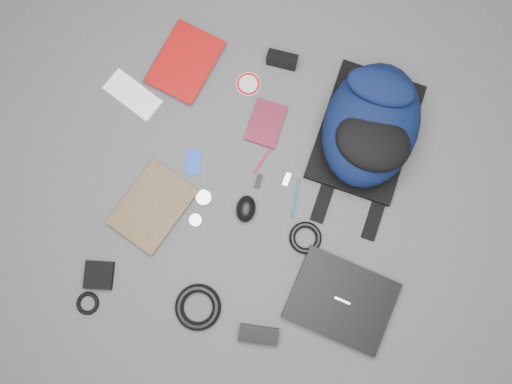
% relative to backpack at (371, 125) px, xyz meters
% --- Properties ---
extents(ground, '(4.00, 4.00, 0.00)m').
position_rel_backpack_xyz_m(ground, '(-0.33, -0.31, -0.10)').
color(ground, '#4F4F51').
rests_on(ground, ground).
extents(backpack, '(0.39, 0.53, 0.21)m').
position_rel_backpack_xyz_m(backpack, '(0.00, 0.00, 0.00)').
color(backpack, black).
rests_on(backpack, ground).
extents(laptop, '(0.38, 0.32, 0.03)m').
position_rel_backpack_xyz_m(laptop, '(0.04, -0.60, -0.09)').
color(laptop, black).
rests_on(laptop, ground).
extents(textbook_red, '(0.26, 0.31, 0.03)m').
position_rel_backpack_xyz_m(textbook_red, '(-0.80, 0.12, -0.09)').
color(textbook_red, '#900809').
rests_on(textbook_red, ground).
extents(comic_book, '(0.29, 0.33, 0.02)m').
position_rel_backpack_xyz_m(comic_book, '(-0.77, -0.41, -0.09)').
color(comic_book, '#AA800C').
rests_on(comic_book, ground).
extents(envelope, '(0.23, 0.17, 0.00)m').
position_rel_backpack_xyz_m(envelope, '(-0.86, -0.06, -0.10)').
color(envelope, white).
rests_on(envelope, ground).
extents(dvd_case, '(0.13, 0.17, 0.01)m').
position_rel_backpack_xyz_m(dvd_case, '(-0.36, -0.05, -0.10)').
color(dvd_case, '#490E1B').
rests_on(dvd_case, ground).
extents(compact_camera, '(0.11, 0.04, 0.06)m').
position_rel_backpack_xyz_m(compact_camera, '(-0.35, 0.19, -0.07)').
color(compact_camera, black).
rests_on(compact_camera, ground).
extents(sticker_disc, '(0.11, 0.11, 0.00)m').
position_rel_backpack_xyz_m(sticker_disc, '(-0.46, 0.08, -0.10)').
color(sticker_disc, silver).
rests_on(sticker_disc, ground).
extents(pen_teal, '(0.02, 0.14, 0.01)m').
position_rel_backpack_xyz_m(pen_teal, '(-0.19, -0.29, -0.10)').
color(pen_teal, '#0B566B').
rests_on(pen_teal, ground).
extents(pen_red, '(0.05, 0.12, 0.01)m').
position_rel_backpack_xyz_m(pen_red, '(-0.33, -0.18, -0.10)').
color(pen_red, '#B00D21').
rests_on(pen_red, ground).
extents(id_badge, '(0.08, 0.10, 0.00)m').
position_rel_backpack_xyz_m(id_badge, '(-0.58, -0.25, -0.10)').
color(id_badge, '#193BBB').
rests_on(id_badge, ground).
extents(usb_black, '(0.02, 0.05, 0.01)m').
position_rel_backpack_xyz_m(usb_black, '(-0.33, -0.27, -0.10)').
color(usb_black, black).
rests_on(usb_black, ground).
extents(usb_silver, '(0.03, 0.05, 0.01)m').
position_rel_backpack_xyz_m(usb_silver, '(-0.24, -0.24, -0.10)').
color(usb_silver, silver).
rests_on(usb_silver, ground).
extents(mouse, '(0.08, 0.10, 0.05)m').
position_rel_backpack_xyz_m(mouse, '(-0.35, -0.38, -0.08)').
color(mouse, black).
rests_on(mouse, ground).
extents(headphone_left, '(0.07, 0.07, 0.01)m').
position_rel_backpack_xyz_m(headphone_left, '(-0.51, -0.37, -0.10)').
color(headphone_left, '#B2B2B4').
rests_on(headphone_left, ground).
extents(headphone_right, '(0.05, 0.05, 0.01)m').
position_rel_backpack_xyz_m(headphone_right, '(-0.52, -0.45, -0.10)').
color(headphone_right, '#B4B4B6').
rests_on(headphone_right, ground).
extents(cable_coil, '(0.14, 0.14, 0.02)m').
position_rel_backpack_xyz_m(cable_coil, '(-0.13, -0.42, -0.09)').
color(cable_coil, black).
rests_on(cable_coil, ground).
extents(power_brick, '(0.14, 0.07, 0.03)m').
position_rel_backpack_xyz_m(power_brick, '(-0.21, -0.78, -0.09)').
color(power_brick, black).
rests_on(power_brick, ground).
extents(power_cord_coil, '(0.20, 0.20, 0.03)m').
position_rel_backpack_xyz_m(power_cord_coil, '(-0.43, -0.74, -0.09)').
color(power_cord_coil, black).
rests_on(power_cord_coil, ground).
extents(pouch, '(0.11, 0.11, 0.02)m').
position_rel_backpack_xyz_m(pouch, '(-0.79, -0.72, -0.09)').
color(pouch, black).
rests_on(pouch, ground).
extents(earbud_coil, '(0.09, 0.09, 0.01)m').
position_rel_backpack_xyz_m(earbud_coil, '(-0.80, -0.82, -0.10)').
color(earbud_coil, black).
rests_on(earbud_coil, ground).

